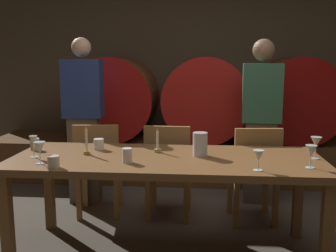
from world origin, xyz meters
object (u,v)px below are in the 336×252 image
Objects in this scene: wine_barrel_left at (115,98)px; wine_glass_far_right at (316,142)px; wine_barrel_center at (205,99)px; dining_table at (166,166)px; cup_center_right at (99,144)px; chair_center at (168,167)px; wine_barrel_right at (295,100)px; candle_right at (157,146)px; cup_far_right at (127,155)px; chair_right at (255,170)px; wine_glass_right at (311,152)px; wine_glass_far_left at (33,142)px; wine_glass_center at (258,156)px; chair_left at (98,165)px; cup_far_left at (35,144)px; candle_left at (87,146)px; wine_glass_left at (40,148)px; pitcher at (200,144)px; cup_center_left at (54,162)px; guest_right at (261,120)px; guest_left at (84,120)px.

wine_glass_far_right is (1.87, -1.97, -0.11)m from wine_barrel_left.
wine_barrel_center is 0.45× the size of dining_table.
cup_center_right reaches higher than dining_table.
wine_barrel_right is at bearing -134.75° from chair_center.
candle_right reaches higher than chair_center.
chair_right is at bearing 39.46° from cup_far_right.
wine_barrel_left is 2.83m from wine_glass_right.
wine_glass_far_right is (0.34, -0.59, 0.38)m from chair_right.
dining_table is 0.97m from wine_glass_far_left.
wine_glass_far_right reaches higher than wine_glass_center.
chair_left is 9.73× the size of cup_far_left.
candle_right is (-0.08, 0.14, 0.12)m from dining_table.
candle_left is 0.37m from wine_glass_left.
candle_right is at bearing 164.61° from pitcher.
wine_glass_center is at bearing -32.95° from candle_right.
wine_barrel_left is at bearing 96.24° from candle_left.
chair_left is 11.18× the size of cup_center_left.
candle_right is 1.23× the size of wine_glass_right.
pitcher is (-0.05, -1.95, -0.14)m from wine_barrel_center.
wine_glass_far_right reaches higher than chair_center.
guest_right is 1.40m from wine_glass_right.
candle_left is at bearing -167.01° from candle_right.
guest_left is at bearing -97.15° from wine_barrel_left.
wine_glass_far_left is at bearing 176.44° from wine_glass_right.
wine_glass_far_right is at bearing 104.70° from guest_right.
wine_glass_left is at bearing 90.50° from guest_left.
cup_center_left is at bearing -106.54° from candle_left.
wine_barrel_left is at bearing 112.08° from dining_table.
wine_glass_center is at bearing -164.69° from wine_glass_right.
wine_barrel_left is 11.09× the size of cup_far_left.
wine_glass_left is at bearing -55.36° from wine_glass_far_left.
wine_glass_center is 1.32m from cup_center_left.
cup_far_right is (0.44, -0.86, 0.31)m from chair_left.
cup_far_left is (-0.96, 0.00, -0.00)m from candle_right.
chair_left is 1.00× the size of chair_center.
chair_center is at bearing 93.66° from dining_table.
wine_glass_far_right reaches higher than wine_glass_right.
chair_right is 0.94m from wine_glass_right.
cup_center_right is at bearing -81.73° from wine_barrel_left.
dining_table is at bearing 95.19° from chair_center.
wine_barrel_center is 2.53m from wine_glass_left.
candle_right is 2.20× the size of cup_center_right.
cup_far_left is at bearing -173.87° from cup_center_right.
wine_glass_right is at bearing -112.38° from wine_glass_far_right.
wine_glass_far_right is (1.65, 0.01, 0.06)m from candle_left.
pitcher is 1.29m from cup_far_left.
chair_left is at bearing 135.48° from dining_table.
wine_glass_far_right is (0.77, -1.97, -0.11)m from wine_barrel_center.
wine_barrel_left is at bearing 86.22° from wine_glass_far_left.
cup_far_left is 0.90× the size of cup_far_right.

